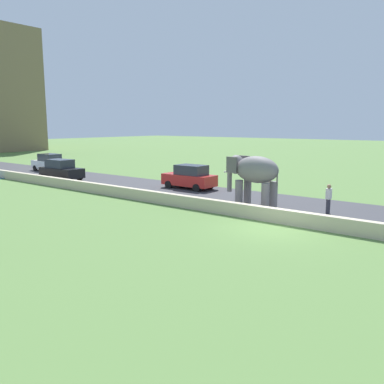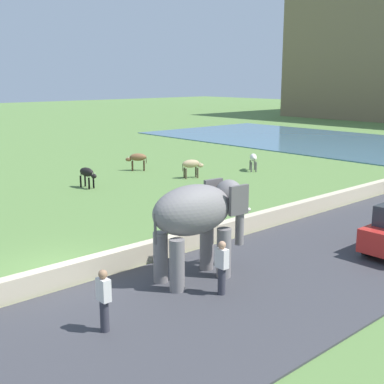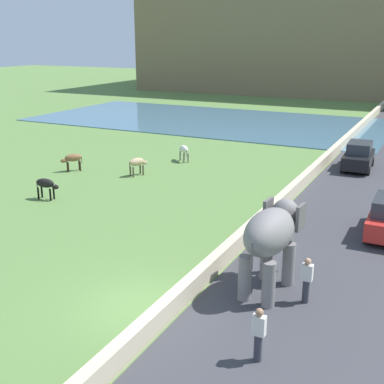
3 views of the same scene
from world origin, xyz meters
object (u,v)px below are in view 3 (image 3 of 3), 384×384
Objects in this scene: person_beside_elephant at (307,280)px; cow_tan at (137,163)px; elephant at (272,235)px; cow_brown at (72,159)px; cow_black at (46,184)px; person_trailing at (258,334)px; car_black at (359,156)px; cow_white at (184,150)px.

person_beside_elephant is 1.15× the size of cow_tan.
elephant is 1.81m from person_beside_elephant.
cow_black is at bearing -63.85° from cow_brown.
person_trailing reaches higher than cow_brown.
cow_white is (-11.31, -3.15, -0.06)m from car_black.
person_trailing is (0.99, -3.98, -1.16)m from elephant.
person_beside_elephant is at bearing -17.12° from cow_black.
car_black is (-0.02, 18.46, -1.14)m from elephant.
elephant is 14.63m from cow_black.
cow_tan is (-13.52, 10.97, -0.04)m from person_beside_elephant.
cow_tan is (1.74, 6.27, 0.00)m from cow_black.
person_trailing reaches higher than cow_black.
cow_black is 6.50m from cow_tan.
cow_tan is at bearing 74.48° from cow_black.
cow_black is at bearing 162.88° from person_beside_elephant.
person_beside_elephant is 1.15× the size of cow_black.
person_beside_elephant is 20.15m from cow_white.
cow_brown is (-4.35, -0.96, 0.00)m from cow_tan.
cow_brown is (-16.50, -8.80, -0.06)m from car_black.
person_trailing is 17.08m from cow_black.
person_beside_elephant is at bearing -39.05° from cow_tan.
cow_white is (-11.33, 15.31, -1.20)m from elephant.
person_trailing is (-0.35, -3.63, 0.00)m from person_beside_elephant.
elephant reaches higher than cow_tan.
car_black is 14.47m from cow_tan.
person_beside_elephant is (1.35, -0.35, -1.16)m from elephant.
cow_brown is (-17.52, 13.64, -0.04)m from person_trailing.
cow_tan is 1.13× the size of cow_white.
cow_white is at bearing 122.57° from person_trailing.
car_black reaches higher than cow_tan.
cow_brown is (-16.52, 9.66, -1.20)m from elephant.
elephant is 0.86× the size of car_black.
cow_tan is 4.77m from cow_white.
person_beside_elephant is at bearing -29.25° from cow_brown.
person_trailing is 22.20m from cow_brown.
person_beside_elephant reaches higher than cow_white.
cow_black and cow_tan have the same top height.
elephant is 2.81× the size of cow_white.
cow_brown is at bearing -151.92° from car_black.
elephant is at bearing -53.49° from cow_white.
elephant reaches higher than cow_brown.
elephant is at bearing -17.35° from cow_black.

